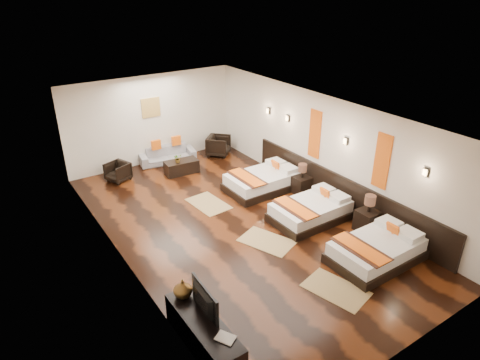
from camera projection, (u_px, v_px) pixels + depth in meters
floor at (235, 224)px, 10.41m from camera, size 5.50×9.50×0.01m
ceiling at (235, 113)px, 9.19m from camera, size 5.50×9.50×0.01m
back_wall at (152, 120)px, 13.35m from camera, size 5.50×0.01×2.80m
left_wall at (119, 205)px, 8.42m from camera, size 0.01×9.50×2.80m
right_wall at (322, 148)px, 11.18m from camera, size 0.01×9.50×2.80m
headboard_panel at (340, 192)px, 10.97m from camera, size 0.08×6.60×0.90m
bed_near at (377, 250)px, 8.99m from camera, size 1.97×1.24×0.75m
bed_mid at (311, 210)px, 10.52m from camera, size 1.93×1.21×0.74m
bed_far at (263, 181)px, 12.01m from camera, size 2.01×1.26×0.77m
nightstand_a at (367, 218)px, 10.03m from camera, size 0.47×0.47×0.93m
nightstand_b at (301, 183)px, 11.78m from camera, size 0.44×0.44×0.87m
jute_mat_near at (336, 289)px, 8.24m from camera, size 1.03×1.35×0.01m
jute_mat_mid at (267, 241)px, 9.74m from camera, size 1.14×1.39×0.01m
jute_mat_far at (208, 204)px, 11.34m from camera, size 0.84×1.25×0.01m
tv_console at (204, 334)px, 6.87m from camera, size 0.50×1.80×0.55m
tv at (200, 301)px, 6.80m from camera, size 0.16×0.87×0.50m
book at (222, 343)px, 6.32m from camera, size 0.33×0.36×0.03m
figurine at (183, 288)px, 7.19m from camera, size 0.42×0.42×0.34m
sofa at (167, 155)px, 13.77m from camera, size 1.88×1.01×0.52m
armchair_left at (118, 172)px, 12.52m from camera, size 0.78×0.77×0.56m
armchair_right at (219, 146)px, 14.30m from camera, size 1.01×1.01×0.66m
coffee_table at (182, 167)px, 13.04m from camera, size 1.04×0.58×0.40m
table_plant at (178, 158)px, 12.79m from camera, size 0.26×0.23×0.27m
orange_panel_a at (382, 161)px, 9.62m from camera, size 0.04×0.40×1.30m
orange_panel_b at (315, 134)px, 11.27m from camera, size 0.04×0.40×1.30m
sconce_near at (426, 172)px, 8.72m from camera, size 0.07×0.12×0.18m
sconce_mid at (346, 141)px, 10.36m from camera, size 0.07×0.12×0.18m
sconce_far at (288, 118)px, 12.01m from camera, size 0.07×0.12×0.18m
sconce_lounge at (268, 111)px, 12.68m from camera, size 0.07×0.12×0.18m
gold_artwork at (151, 108)px, 13.16m from camera, size 0.60×0.04×0.60m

